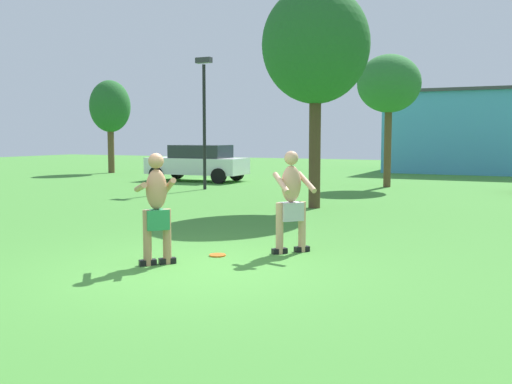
{
  "coord_description": "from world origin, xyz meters",
  "views": [
    {
      "loc": [
        4.57,
        -7.3,
        1.99
      ],
      "look_at": [
        0.1,
        1.97,
        0.99
      ],
      "focal_mm": 40.93,
      "sensor_mm": 36.0,
      "label": 1
    }
  ],
  "objects_px": {
    "car_white_mid_lot": "(198,162)",
    "tree_left_field": "(389,85)",
    "tree_near_building": "(110,107)",
    "player_in_gray": "(291,199)",
    "frisbee": "(218,255)",
    "tree_behind_players": "(316,46)",
    "lamp_post": "(204,107)",
    "player_near": "(157,206)"
  },
  "relations": [
    {
      "from": "car_white_mid_lot",
      "to": "tree_left_field",
      "type": "height_order",
      "value": "tree_left_field"
    },
    {
      "from": "car_white_mid_lot",
      "to": "tree_near_building",
      "type": "relative_size",
      "value": 0.9
    },
    {
      "from": "player_in_gray",
      "to": "frisbee",
      "type": "height_order",
      "value": "player_in_gray"
    },
    {
      "from": "tree_behind_players",
      "to": "lamp_post",
      "type": "bearing_deg",
      "value": 148.06
    },
    {
      "from": "frisbee",
      "to": "player_near",
      "type": "bearing_deg",
      "value": -118.38
    },
    {
      "from": "tree_left_field",
      "to": "tree_near_building",
      "type": "relative_size",
      "value": 1.03
    },
    {
      "from": "tree_near_building",
      "to": "player_near",
      "type": "bearing_deg",
      "value": -48.69
    },
    {
      "from": "player_in_gray",
      "to": "tree_behind_players",
      "type": "bearing_deg",
      "value": 106.44
    },
    {
      "from": "lamp_post",
      "to": "frisbee",
      "type": "bearing_deg",
      "value": -58.28
    },
    {
      "from": "car_white_mid_lot",
      "to": "tree_behind_players",
      "type": "bearing_deg",
      "value": -40.63
    },
    {
      "from": "tree_behind_players",
      "to": "tree_near_building",
      "type": "distance_m",
      "value": 17.86
    },
    {
      "from": "frisbee",
      "to": "tree_behind_players",
      "type": "relative_size",
      "value": 0.05
    },
    {
      "from": "player_in_gray",
      "to": "tree_behind_players",
      "type": "relative_size",
      "value": 0.29
    },
    {
      "from": "car_white_mid_lot",
      "to": "tree_near_building",
      "type": "distance_m",
      "value": 8.17
    },
    {
      "from": "lamp_post",
      "to": "car_white_mid_lot",
      "type": "bearing_deg",
      "value": 125.0
    },
    {
      "from": "player_in_gray",
      "to": "frisbee",
      "type": "relative_size",
      "value": 6.26
    },
    {
      "from": "player_near",
      "to": "tree_left_field",
      "type": "xyz_separation_m",
      "value": [
        0.02,
        15.18,
        3.01
      ]
    },
    {
      "from": "player_near",
      "to": "player_in_gray",
      "type": "relative_size",
      "value": 0.99
    },
    {
      "from": "player_in_gray",
      "to": "tree_left_field",
      "type": "xyz_separation_m",
      "value": [
        -1.49,
        13.44,
        3.0
      ]
    },
    {
      "from": "car_white_mid_lot",
      "to": "lamp_post",
      "type": "height_order",
      "value": "lamp_post"
    },
    {
      "from": "player_near",
      "to": "frisbee",
      "type": "relative_size",
      "value": 6.23
    },
    {
      "from": "player_in_gray",
      "to": "lamp_post",
      "type": "bearing_deg",
      "value": 127.72
    },
    {
      "from": "player_in_gray",
      "to": "lamp_post",
      "type": "relative_size",
      "value": 0.36
    },
    {
      "from": "frisbee",
      "to": "car_white_mid_lot",
      "type": "xyz_separation_m",
      "value": [
        -8.64,
        13.54,
        0.81
      ]
    },
    {
      "from": "car_white_mid_lot",
      "to": "tree_left_field",
      "type": "relative_size",
      "value": 0.87
    },
    {
      "from": "player_near",
      "to": "tree_left_field",
      "type": "bearing_deg",
      "value": 89.91
    },
    {
      "from": "player_in_gray",
      "to": "tree_near_building",
      "type": "xyz_separation_m",
      "value": [
        -16.8,
        15.65,
        2.56
      ]
    },
    {
      "from": "lamp_post",
      "to": "tree_behind_players",
      "type": "height_order",
      "value": "tree_behind_players"
    },
    {
      "from": "player_near",
      "to": "car_white_mid_lot",
      "type": "distance_m",
      "value": 16.62
    },
    {
      "from": "player_near",
      "to": "tree_behind_players",
      "type": "height_order",
      "value": "tree_behind_players"
    },
    {
      "from": "player_near",
      "to": "player_in_gray",
      "type": "bearing_deg",
      "value": 48.9
    },
    {
      "from": "player_in_gray",
      "to": "tree_behind_players",
      "type": "distance_m",
      "value": 7.18
    },
    {
      "from": "frisbee",
      "to": "tree_near_building",
      "type": "distance_m",
      "value": 23.05
    },
    {
      "from": "car_white_mid_lot",
      "to": "lamp_post",
      "type": "xyz_separation_m",
      "value": [
        2.29,
        -3.27,
        2.2
      ]
    },
    {
      "from": "player_near",
      "to": "tree_near_building",
      "type": "relative_size",
      "value": 0.35
    },
    {
      "from": "player_near",
      "to": "tree_near_building",
      "type": "bearing_deg",
      "value": 131.31
    },
    {
      "from": "tree_near_building",
      "to": "player_in_gray",
      "type": "bearing_deg",
      "value": -42.97
    },
    {
      "from": "tree_left_field",
      "to": "frisbee",
      "type": "bearing_deg",
      "value": -88.0
    },
    {
      "from": "player_near",
      "to": "car_white_mid_lot",
      "type": "height_order",
      "value": "player_near"
    },
    {
      "from": "player_in_gray",
      "to": "tree_near_building",
      "type": "bearing_deg",
      "value": 137.03
    },
    {
      "from": "frisbee",
      "to": "tree_behind_players",
      "type": "height_order",
      "value": "tree_behind_players"
    },
    {
      "from": "player_in_gray",
      "to": "car_white_mid_lot",
      "type": "xyz_separation_m",
      "value": [
        -9.64,
        12.77,
        -0.1
      ]
    }
  ]
}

